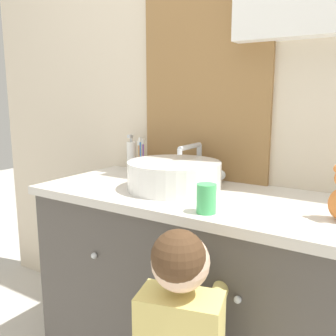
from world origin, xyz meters
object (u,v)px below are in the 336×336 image
at_px(toothbrush_holder, 142,166).
at_px(drinking_cup, 206,199).
at_px(sink_basin, 175,175).
at_px(soap_dispenser, 132,156).

relative_size(toothbrush_holder, drinking_cup, 1.89).
bearing_deg(drinking_cup, sink_basin, 139.50).
relative_size(sink_basin, soap_dispenser, 2.29).
height_order(sink_basin, drinking_cup, sink_basin).
distance_m(sink_basin, drinking_cup, 0.34).
xyz_separation_m(soap_dispenser, drinking_cup, (0.64, -0.42, -0.03)).
xyz_separation_m(sink_basin, toothbrush_holder, (-0.29, 0.16, -0.02)).
xyz_separation_m(toothbrush_holder, drinking_cup, (0.55, -0.39, 0.01)).
bearing_deg(soap_dispenser, drinking_cup, -33.25).
xyz_separation_m(toothbrush_holder, soap_dispenser, (-0.09, 0.03, 0.04)).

